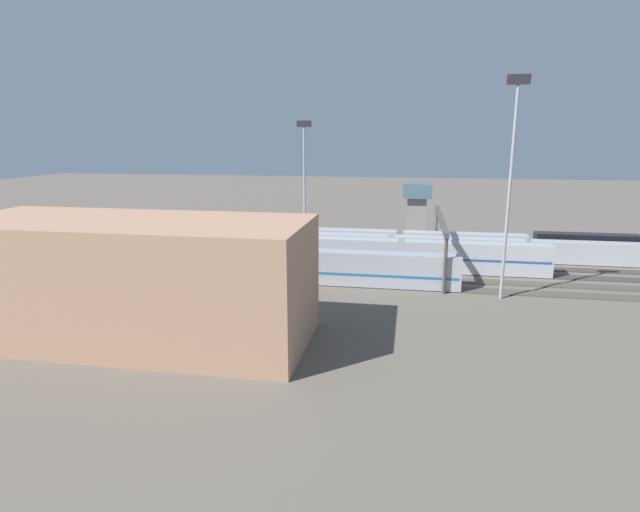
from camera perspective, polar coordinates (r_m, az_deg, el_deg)
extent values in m
plane|color=#60594F|center=(89.45, 1.50, -0.86)|extent=(400.00, 400.00, 0.00)
cube|color=#3D3833|center=(101.49, 2.56, 0.86)|extent=(140.00, 2.80, 0.12)
cube|color=#3D3833|center=(96.65, 2.17, 0.23)|extent=(140.00, 2.80, 0.12)
cube|color=#3D3833|center=(91.84, 1.74, -0.45)|extent=(140.00, 2.80, 0.12)
cube|color=#3D3833|center=(87.04, 1.25, -1.22)|extent=(140.00, 2.80, 0.12)
cube|color=#4C443D|center=(82.26, 0.72, -2.07)|extent=(140.00, 2.80, 0.12)
cube|color=#4C443D|center=(77.52, 0.11, -3.03)|extent=(140.00, 2.80, 0.12)
cube|color=#D85914|center=(94.57, -7.00, 1.01)|extent=(10.00, 3.00, 3.60)
cube|color=#D85914|center=(94.99, -8.78, 2.55)|extent=(3.00, 2.70, 1.40)
cube|color=#A8AAB2|center=(75.85, 6.85, -1.48)|extent=(23.00, 3.00, 5.00)
cube|color=#1E6B9E|center=(76.01, 6.84, -1.93)|extent=(22.40, 3.06, 0.36)
cube|color=#A8AAB2|center=(80.79, -10.54, -0.71)|extent=(23.00, 3.00, 5.00)
cube|color=#1E6B9E|center=(80.84, -10.54, -0.86)|extent=(22.40, 3.06, 0.36)
cube|color=black|center=(105.21, 27.63, 1.05)|extent=(18.00, 3.00, 4.40)
cube|color=#B7BABF|center=(100.80, 15.79, 1.42)|extent=(23.00, 3.00, 3.80)
cube|color=#B7BABF|center=(101.22, 2.04, 1.96)|extent=(23.00, 3.00, 3.80)
cube|color=#B7BABF|center=(100.94, 28.99, 0.26)|extent=(23.00, 3.00, 3.80)
cube|color=#B7BABF|center=(95.78, 15.19, 0.86)|extent=(23.00, 3.00, 3.80)
cube|color=#B7BABF|center=(96.59, 0.75, 1.42)|extent=(23.00, 3.00, 3.80)
cube|color=#B7BABF|center=(103.23, -12.63, 1.87)|extent=(23.00, 3.00, 3.80)
cube|color=#B7BABF|center=(114.70, -23.87, 2.17)|extent=(23.00, 3.00, 3.80)
cube|color=#B7BABF|center=(86.17, 17.13, -0.21)|extent=(23.00, 3.00, 5.00)
cube|color=#285193|center=(86.19, 17.13, -0.26)|extent=(22.40, 3.06, 0.36)
cube|color=#B7BABF|center=(86.49, 1.03, 0.43)|extent=(23.00, 3.00, 5.00)
cube|color=#285193|center=(86.61, 1.03, 0.09)|extent=(22.40, 3.06, 0.36)
cube|color=#B7BABF|center=(93.31, -13.81, 1.00)|extent=(23.00, 3.00, 5.00)
cube|color=#285193|center=(93.37, -13.80, 0.82)|extent=(22.40, 3.06, 0.36)
cube|color=#B7BABF|center=(105.38, -25.94, 1.41)|extent=(23.00, 3.00, 5.00)
cube|color=#285193|center=(105.52, -25.90, 1.02)|extent=(22.40, 3.06, 0.36)
cylinder|color=#9EA0A5|center=(103.15, -1.76, 7.68)|extent=(0.44, 0.44, 23.64)
cube|color=#262628|center=(102.70, -1.81, 14.59)|extent=(2.80, 0.70, 1.20)
cylinder|color=#9EA0A5|center=(71.88, 20.41, 6.27)|extent=(0.44, 0.44, 28.15)
cube|color=#262628|center=(71.82, 21.39, 17.96)|extent=(2.80, 0.70, 1.20)
cylinder|color=#4C4742|center=(102.09, 12.86, 2.87)|extent=(0.50, 0.50, 8.00)
cylinder|color=#4C4742|center=(73.56, 13.83, -1.13)|extent=(0.50, 0.50, 8.00)
cube|color=#4C4742|center=(86.99, 13.42, 4.03)|extent=(0.70, 30.00, 0.80)
cube|color=tan|center=(58.93, -20.22, -2.50)|extent=(38.26, 15.44, 13.20)
cube|color=gray|center=(112.37, 10.73, 4.17)|extent=(4.00, 4.00, 9.10)
cube|color=slate|center=(111.61, 10.86, 7.24)|extent=(6.00, 6.00, 3.00)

